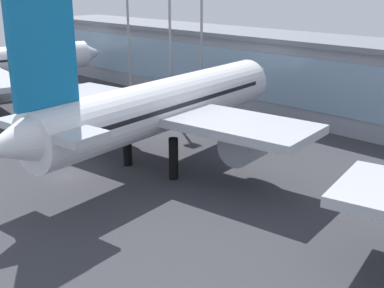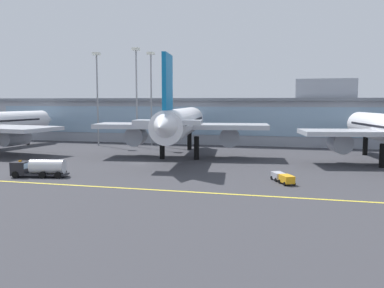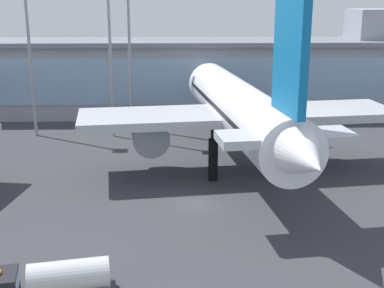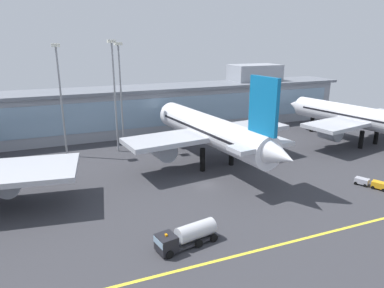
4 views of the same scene
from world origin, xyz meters
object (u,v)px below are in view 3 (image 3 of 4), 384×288
fuel_tanker_truck (45,282)px  apron_light_mast_centre (129,23)px  apron_light_mast_east (109,22)px  apron_light_mast_west (27,25)px  airliner_near_right (240,110)px

fuel_tanker_truck → apron_light_mast_centre: size_ratio=0.36×
fuel_tanker_truck → apron_light_mast_east: bearing=-100.4°
apron_light_mast_west → apron_light_mast_east: 11.99m
airliner_near_right → fuel_tanker_truck: bearing=141.8°
apron_light_mast_east → apron_light_mast_west: bearing=176.1°
apron_light_mast_centre → apron_light_mast_east: bearing=-115.7°
apron_light_mast_west → apron_light_mast_centre: apron_light_mast_centre is taller
fuel_tanker_truck → airliner_near_right: bearing=-131.8°
airliner_near_right → apron_light_mast_east: (-17.17, 16.82, 9.44)m
apron_light_mast_west → apron_light_mast_centre: size_ratio=0.99×
apron_light_mast_west → airliner_near_right: bearing=-31.2°
airliner_near_right → fuel_tanker_truck: size_ratio=5.21×
airliner_near_right → apron_light_mast_west: 35.22m
apron_light_mast_east → fuel_tanker_truck: bearing=-89.3°
fuel_tanker_truck → apron_light_mast_west: apron_light_mast_west is taller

